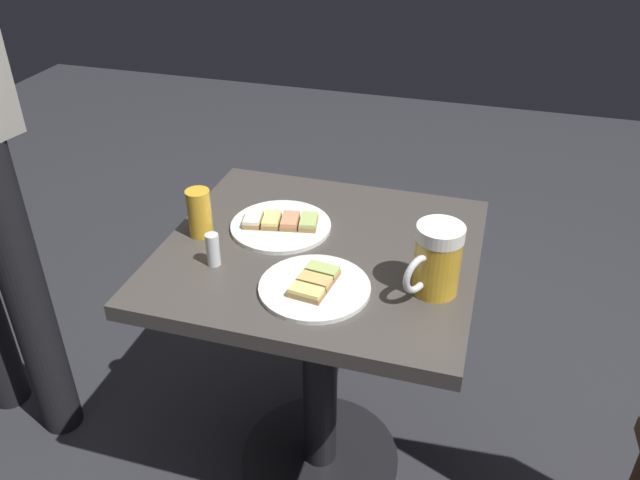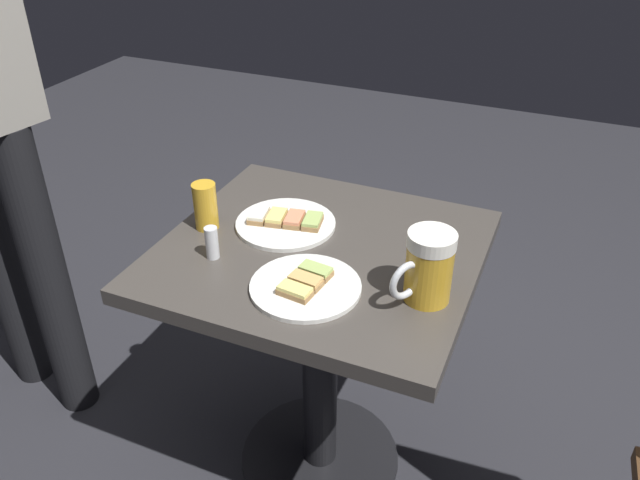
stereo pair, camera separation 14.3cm
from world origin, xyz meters
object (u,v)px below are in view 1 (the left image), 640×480
(plate_near, at_px, (281,225))
(plate_far, at_px, (315,286))
(salt_shaker, at_px, (213,250))
(beer_mug, at_px, (436,260))
(beer_glass_small, at_px, (199,213))

(plate_near, height_order, plate_far, same)
(plate_near, relative_size, salt_shaker, 3.18)
(plate_near, bearing_deg, beer_mug, 68.87)
(plate_near, distance_m, salt_shaker, 0.21)
(plate_far, xyz_separation_m, beer_mug, (-0.06, 0.23, 0.07))
(plate_near, relative_size, beer_mug, 1.57)
(plate_far, bearing_deg, beer_glass_small, -112.87)
(plate_near, distance_m, plate_far, 0.26)
(plate_near, bearing_deg, beer_glass_small, -64.84)
(beer_mug, bearing_deg, plate_far, -74.48)
(plate_near, xyz_separation_m, beer_glass_small, (0.08, -0.17, 0.05))
(plate_near, relative_size, plate_far, 1.03)
(beer_mug, height_order, salt_shaker, beer_mug)
(plate_near, relative_size, beer_glass_small, 2.10)
(beer_glass_small, bearing_deg, plate_near, 115.16)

